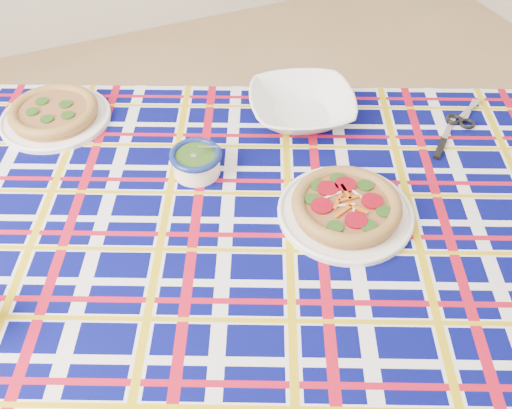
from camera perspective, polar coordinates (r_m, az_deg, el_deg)
name	(u,v)px	position (r m, az deg, el deg)	size (l,w,h in m)	color
floor	(301,281)	(2.04, 4.56, -7.60)	(4.00, 4.00, 0.00)	#A58155
dining_table	(258,229)	(1.33, 0.19, -2.46)	(1.77, 1.48, 0.71)	brown
tablecloth	(258,222)	(1.31, 0.20, -1.77)	(1.54, 0.97, 0.10)	#04064F
main_focaccia_plate	(346,205)	(1.25, 9.03, -0.09)	(0.31, 0.31, 0.06)	brown
pesto_bowl	(196,160)	(1.34, -6.02, 4.41)	(0.12, 0.12, 0.07)	#1D3B10
serving_bowl	(302,107)	(1.52, 4.58, 9.72)	(0.27, 0.27, 0.07)	white
second_focaccia_plate	(54,112)	(1.59, -19.56, 8.72)	(0.29, 0.29, 0.05)	brown
table_knife	(449,129)	(1.56, 18.70, 7.20)	(0.21, 0.02, 0.01)	silver
kitchen_scissors	(470,109)	(1.65, 20.61, 8.93)	(0.17, 0.08, 0.01)	silver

